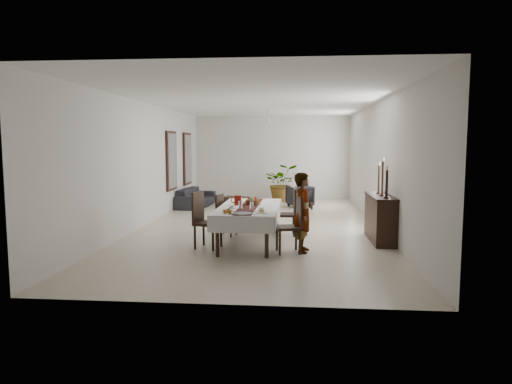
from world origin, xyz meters
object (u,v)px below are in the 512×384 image
(red_pitcher, at_px, (238,200))
(sofa, at_px, (196,197))
(woman, at_px, (303,213))
(dining_table_top, at_px, (249,208))
(sideboard_body, at_px, (380,219))

(red_pitcher, distance_m, sofa, 5.93)
(woman, height_order, sofa, woman)
(dining_table_top, bearing_deg, red_pitcher, 149.04)
(woman, relative_size, sideboard_body, 0.96)
(dining_table_top, bearing_deg, sofa, 113.71)
(red_pitcher, relative_size, sofa, 0.10)
(woman, height_order, sideboard_body, woman)
(dining_table_top, distance_m, woman, 1.32)
(red_pitcher, bearing_deg, dining_table_top, -31.67)
(red_pitcher, height_order, sofa, red_pitcher)
(red_pitcher, bearing_deg, sideboard_body, 6.67)
(dining_table_top, height_order, sideboard_body, sideboard_body)
(sideboard_body, bearing_deg, dining_table_top, -169.52)
(red_pitcher, height_order, sideboard_body, red_pitcher)
(dining_table_top, xyz_separation_m, sideboard_body, (2.84, 0.53, -0.28))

